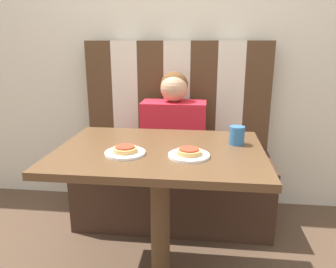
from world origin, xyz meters
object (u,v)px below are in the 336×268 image
at_px(plate_left, 125,153).
at_px(pizza_left, 125,149).
at_px(drinking_cup, 237,135).
at_px(plate_right, 189,155).
at_px(person, 174,119).
at_px(pizza_right, 189,151).

distance_m(plate_left, pizza_left, 0.02).
relative_size(plate_left, pizza_left, 1.66).
xyz_separation_m(pizza_left, drinking_cup, (0.52, 0.21, 0.02)).
distance_m(plate_left, plate_right, 0.30).
height_order(pizza_left, drinking_cup, drinking_cup).
relative_size(person, plate_left, 3.14).
relative_size(plate_left, pizza_right, 1.66).
xyz_separation_m(plate_right, drinking_cup, (0.23, 0.21, 0.04)).
xyz_separation_m(plate_left, pizza_left, (0.00, 0.00, 0.02)).
height_order(person, plate_right, person).
bearing_deg(plate_right, pizza_left, 180.00).
bearing_deg(plate_left, plate_right, 0.00).
bearing_deg(pizza_left, drinking_cup, 22.23).
bearing_deg(person, plate_right, -79.49).
bearing_deg(pizza_left, pizza_right, 0.00).
relative_size(plate_left, plate_right, 1.00).
relative_size(pizza_left, pizza_right, 1.00).
xyz_separation_m(pizza_left, pizza_right, (0.30, 0.00, 0.00)).
height_order(person, pizza_left, person).
distance_m(person, pizza_right, 0.81).
relative_size(person, drinking_cup, 6.31).
height_order(person, plate_left, person).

